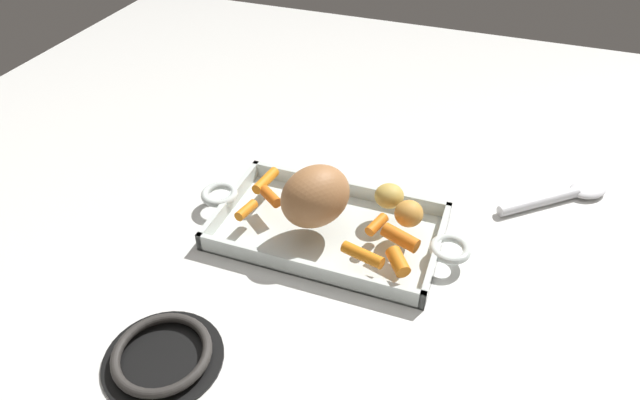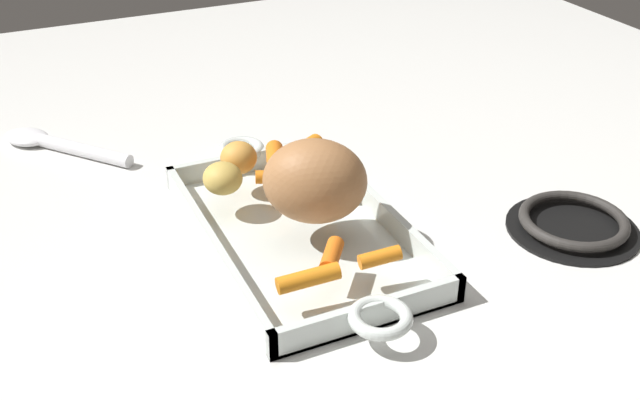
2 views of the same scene
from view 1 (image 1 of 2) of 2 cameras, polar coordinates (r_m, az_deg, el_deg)
name	(u,v)px [view 1 (image 1 of 2)]	position (r m, az deg, el deg)	size (l,w,h in m)	color
ground_plane	(328,233)	(0.93, 0.82, -3.42)	(1.92, 1.92, 0.00)	silver
roasting_dish	(328,229)	(0.92, 0.82, -2.95)	(0.46, 0.22, 0.04)	silver
pork_roast	(315,196)	(0.87, -0.47, 0.39)	(0.12, 0.09, 0.10)	#A66F42
baby_carrot_southeast	(246,210)	(0.92, -7.57, -1.03)	(0.02, 0.02, 0.05)	orange
baby_carrot_northeast	(400,238)	(0.86, 8.26, -3.86)	(0.02, 0.02, 0.06)	orange
baby_carrot_northwest	(377,224)	(0.88, 5.86, -2.50)	(0.02, 0.02, 0.04)	orange
baby_carrot_center_right	(271,197)	(0.94, -5.10, 0.36)	(0.02, 0.02, 0.05)	orange
baby_carrot_center_left	(398,262)	(0.82, 8.02, -6.28)	(0.02, 0.02, 0.04)	orange
baby_carrot_southwest	(266,180)	(0.97, -5.60, 2.02)	(0.02, 0.02, 0.07)	orange
baby_carrot_short	(363,255)	(0.83, 4.39, -5.63)	(0.02, 0.02, 0.07)	orange
potato_corner	(389,196)	(0.92, 7.12, 0.42)	(0.05, 0.05, 0.04)	gold
potato_whole	(409,214)	(0.89, 9.11, -1.39)	(0.05, 0.05, 0.04)	gold
stove_burner_rear	(162,356)	(0.78, -15.88, -15.12)	(0.16, 0.16, 0.02)	black
serving_spoon	(564,195)	(1.09, 23.82, 0.45)	(0.19, 0.17, 0.02)	white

